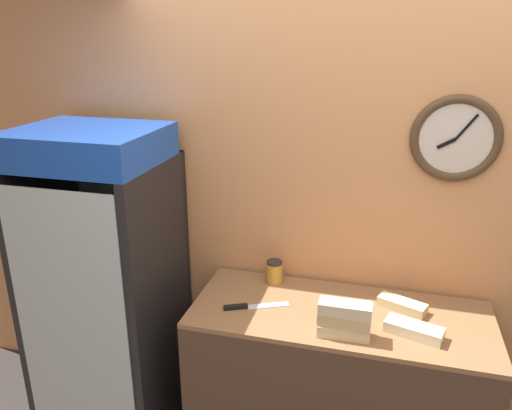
{
  "coord_description": "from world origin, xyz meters",
  "views": [
    {
      "loc": [
        0.16,
        -1.4,
        2.3
      ],
      "look_at": [
        -0.46,
        0.92,
        1.45
      ],
      "focal_mm": 35.0,
      "sensor_mm": 36.0,
      "label": 1
    }
  ],
  "objects": [
    {
      "name": "sandwich_flat_left",
      "position": [
        0.31,
        0.99,
        0.95
      ],
      "size": [
        0.26,
        0.18,
        0.05
      ],
      "color": "beige",
      "rests_on": "prep_counter"
    },
    {
      "name": "sandwich_stack_top",
      "position": [
        0.04,
        0.67,
        1.07
      ],
      "size": [
        0.25,
        0.1,
        0.06
      ],
      "color": "beige",
      "rests_on": "sandwich_stack_middle"
    },
    {
      "name": "beverage_cooler",
      "position": [
        -1.33,
        0.88,
        1.0
      ],
      "size": [
        0.74,
        0.71,
        1.82
      ],
      "color": "black",
      "rests_on": "ground_plane"
    },
    {
      "name": "sandwich_stack_bottom",
      "position": [
        0.04,
        0.67,
        0.95
      ],
      "size": [
        0.25,
        0.11,
        0.06
      ],
      "color": "beige",
      "rests_on": "prep_counter"
    },
    {
      "name": "sandwich_stack_middle",
      "position": [
        0.04,
        0.67,
        1.01
      ],
      "size": [
        0.25,
        0.1,
        0.06
      ],
      "color": "tan",
      "rests_on": "sandwich_stack_bottom"
    },
    {
      "name": "sandwich_flat_right",
      "position": [
        0.36,
        0.76,
        0.95
      ],
      "size": [
        0.29,
        0.18,
        0.06
      ],
      "color": "beige",
      "rests_on": "prep_counter"
    },
    {
      "name": "prep_counter",
      "position": [
        0.0,
        0.87,
        0.46
      ],
      "size": [
        1.53,
        0.64,
        0.92
      ],
      "color": "#4C3828",
      "rests_on": "ground_plane"
    },
    {
      "name": "condiment_jar",
      "position": [
        -0.4,
        1.1,
        0.99
      ],
      "size": [
        0.1,
        0.1,
        0.13
      ],
      "color": "gold",
      "rests_on": "prep_counter"
    },
    {
      "name": "chefs_knife",
      "position": [
        -0.47,
        0.79,
        0.93
      ],
      "size": [
        0.33,
        0.18,
        0.02
      ],
      "color": "silver",
      "rests_on": "prep_counter"
    },
    {
      "name": "wall_back",
      "position": [
        0.01,
        1.24,
        1.36
      ],
      "size": [
        5.2,
        0.1,
        2.7
      ],
      "color": "tan",
      "rests_on": "ground_plane"
    }
  ]
}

